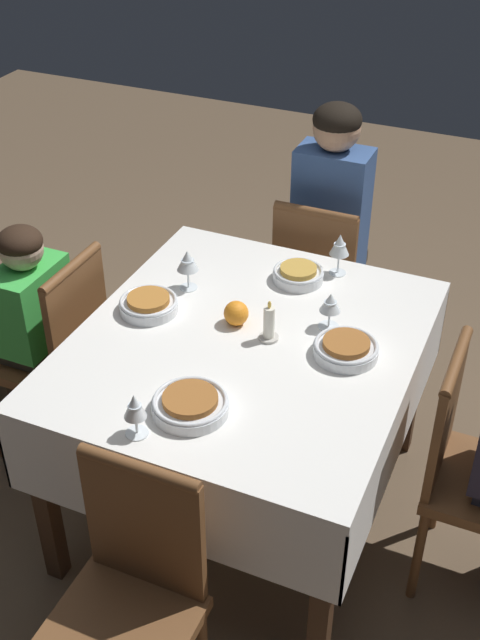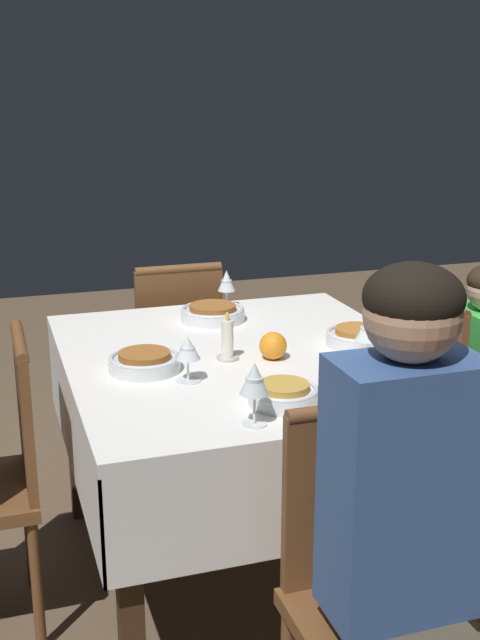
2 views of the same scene
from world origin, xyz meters
The scene contains 16 objects.
ground_plane centered at (0.00, 0.00, 0.00)m, with size 8.00×8.00×0.00m, color brown.
dining_table centered at (0.00, 0.00, 0.68)m, with size 1.24×1.09×0.78m.
chair_west centered at (-0.85, -0.02, 0.50)m, with size 0.38×0.38×0.91m.
chair_south centered at (-0.01, -0.78, 0.50)m, with size 0.38×0.38×0.91m.
chair_east centered at (0.85, 0.02, 0.50)m, with size 0.38×0.38×0.91m.
person_adult_denim centered at (-0.99, -0.02, 0.71)m, with size 0.34×0.30×1.26m.
bowl_west centered at (-0.41, 0.03, 0.80)m, with size 0.19×0.19×0.06m.
wine_glass_west centered at (-0.52, 0.15, 0.89)m, with size 0.07×0.07×0.16m.
bowl_south centered at (-0.02, -0.37, 0.80)m, with size 0.20×0.20×0.06m.
wine_glass_south centered at (-0.21, -0.31, 0.89)m, with size 0.08×0.08×0.15m.
bowl_north centered at (-0.05, 0.32, 0.80)m, with size 0.21×0.21×0.06m.
wine_glass_north centered at (-0.18, 0.22, 0.87)m, with size 0.07×0.07×0.13m.
bowl_east centered at (0.39, -0.01, 0.80)m, with size 0.23×0.23×0.06m.
wine_glass_east centered at (0.53, -0.11, 0.87)m, with size 0.07×0.07×0.14m.
candle_centerpiece centered at (-0.03, 0.07, 0.83)m, with size 0.07×0.07×0.15m.
orange_fruit centered at (-0.07, -0.07, 0.82)m, with size 0.08×0.08×0.08m, color orange.
Camera 2 is at (-2.23, 0.74, 1.58)m, focal length 45.00 mm.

